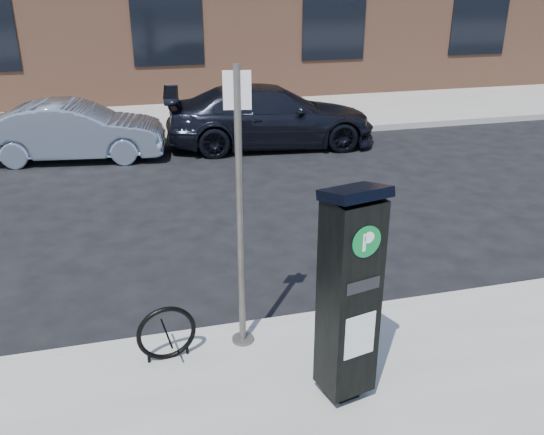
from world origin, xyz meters
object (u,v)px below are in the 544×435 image
object	(u,v)px
sign_pole	(240,217)
car_silver	(75,131)
parking_kiosk	(349,294)
car_dark	(270,116)
bike_rack	(167,333)

from	to	relation	value
sign_pole	car_silver	size ratio (longest dim) A/B	0.76
parking_kiosk	sign_pole	distance (m)	1.32
car_silver	car_dark	xyz separation A→B (m)	(4.30, -0.03, 0.08)
parking_kiosk	car_silver	distance (m)	9.18
parking_kiosk	car_dark	distance (m)	8.87
bike_rack	car_dark	bearing A→B (deg)	61.57
parking_kiosk	sign_pole	xyz separation A→B (m)	(-0.71, 1.04, 0.36)
sign_pole	bike_rack	distance (m)	1.37
bike_rack	car_silver	distance (m)	7.90
sign_pole	car_dark	distance (m)	8.05
parking_kiosk	car_silver	bearing A→B (deg)	94.67
parking_kiosk	car_dark	size ratio (longest dim) A/B	0.43
sign_pole	bike_rack	world-z (taller)	sign_pole
bike_rack	car_silver	bearing A→B (deg)	92.13
car_silver	bike_rack	bearing A→B (deg)	-163.24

